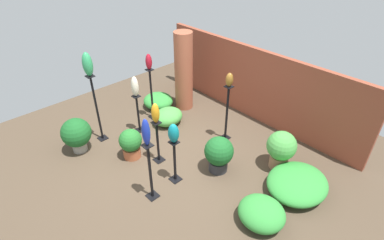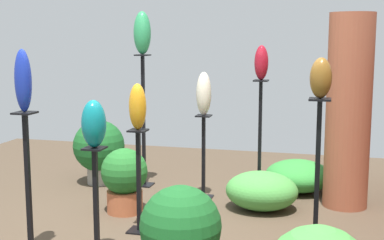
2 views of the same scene
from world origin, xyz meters
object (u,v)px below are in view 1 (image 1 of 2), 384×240
object	(u,v)px
pedestal_bronze	(227,115)
art_vase_amber	(155,113)
art_vase_cobalt	(146,132)
art_vase_ivory	(135,86)
pedestal_jade	(97,111)
pedestal_amber	(158,144)
potted_plant_front_right	(219,153)
pedestal_cobalt	(150,174)
art_vase_teal	(174,133)
potted_plant_mid_left	(131,143)
art_vase_bronze	(229,80)
brick_pillar	(184,72)
potted_plant_front_left	(76,134)
pedestal_ruby	(152,96)
art_vase_jade	(88,64)
art_vase_ruby	(149,62)
potted_plant_mid_right	(281,148)
pedestal_teal	(175,163)
pedestal_ivory	(138,115)

from	to	relation	value
pedestal_bronze	art_vase_amber	xyz separation A→B (m)	(-0.42, -1.59, 0.55)
art_vase_cobalt	art_vase_ivory	size ratio (longest dim) A/B	1.06
pedestal_jade	pedestal_amber	distance (m)	1.58
pedestal_bronze	potted_plant_front_right	xyz separation A→B (m)	(0.60, -0.89, -0.19)
pedestal_cobalt	art_vase_teal	size ratio (longest dim) A/B	3.15
art_vase_amber	potted_plant_mid_left	world-z (taller)	art_vase_amber
pedestal_cobalt	art_vase_amber	distance (m)	1.16
pedestal_bronze	art_vase_bronze	distance (m)	0.86
brick_pillar	potted_plant_mid_left	xyz separation A→B (m)	(0.79, -2.18, -0.65)
brick_pillar	potted_plant_front_right	bearing A→B (deg)	-26.50
art_vase_bronze	potted_plant_front_right	size ratio (longest dim) A/B	0.39
art_vase_bronze	pedestal_bronze	bearing A→B (deg)	0.00
brick_pillar	pedestal_jade	distance (m)	2.35
pedestal_jade	potted_plant_front_left	distance (m)	0.63
pedestal_ruby	art_vase_jade	distance (m)	1.85
pedestal_amber	art_vase_ivory	bearing A→B (deg)	164.38
art_vase_jade	art_vase_ruby	xyz separation A→B (m)	(0.07, 1.40, -0.32)
pedestal_jade	potted_plant_mid_left	xyz separation A→B (m)	(0.99, 0.15, -0.37)
potted_plant_front_left	pedestal_jade	bearing A→B (deg)	94.72
art_vase_amber	art_vase_bronze	bearing A→B (deg)	75.03
art_vase_bronze	art_vase_cobalt	bearing A→B (deg)	-83.01
pedestal_amber	art_vase_amber	world-z (taller)	art_vase_amber
pedestal_ruby	potted_plant_front_right	xyz separation A→B (m)	(2.44, -0.22, -0.18)
art_vase_amber	potted_plant_mid_right	distance (m)	2.53
pedestal_cobalt	pedestal_ruby	world-z (taller)	pedestal_ruby
pedestal_bronze	pedestal_ruby	xyz separation A→B (m)	(-1.83, -0.68, -0.01)
pedestal_ruby	art_vase_bronze	bearing A→B (deg)	20.27
pedestal_teal	art_vase_cobalt	bearing A→B (deg)	-85.92
pedestal_ruby	potted_plant_front_right	bearing A→B (deg)	-5.10
pedestal_ruby	art_vase_bronze	distance (m)	2.14
brick_pillar	art_vase_amber	size ratio (longest dim) A/B	4.86
pedestal_amber	pedestal_ruby	distance (m)	1.69
potted_plant_mid_left	art_vase_bronze	bearing A→B (deg)	64.77
pedestal_jade	art_vase_jade	bearing A→B (deg)	180.00
pedestal_jade	art_vase_amber	world-z (taller)	pedestal_jade
pedestal_bronze	pedestal_ivory	bearing A→B (deg)	-141.47
pedestal_teal	potted_plant_front_right	xyz separation A→B (m)	(0.37, 0.81, 0.01)
brick_pillar	art_vase_amber	world-z (taller)	brick_pillar
pedestal_cobalt	pedestal_ivory	distance (m)	2.13
pedestal_teal	potted_plant_mid_right	distance (m)	2.09
art_vase_cobalt	potted_plant_mid_left	bearing A→B (deg)	163.34
pedestal_ivory	art_vase_teal	size ratio (longest dim) A/B	2.49
pedestal_amber	art_vase_teal	xyz separation A→B (m)	(0.66, -0.11, 0.67)
pedestal_cobalt	art_vase_teal	bearing A→B (deg)	94.08
pedestal_ivory	pedestal_bronze	bearing A→B (deg)	38.53
pedestal_ruby	art_vase_cobalt	bearing A→B (deg)	-37.14
pedestal_bronze	pedestal_ruby	size ratio (longest dim) A/B	1.01
potted_plant_front_right	pedestal_ruby	bearing A→B (deg)	174.90
pedestal_amber	potted_plant_mid_left	world-z (taller)	pedestal_amber
art_vase_cobalt	potted_plant_mid_left	xyz separation A→B (m)	(-1.19, 0.35, -1.07)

